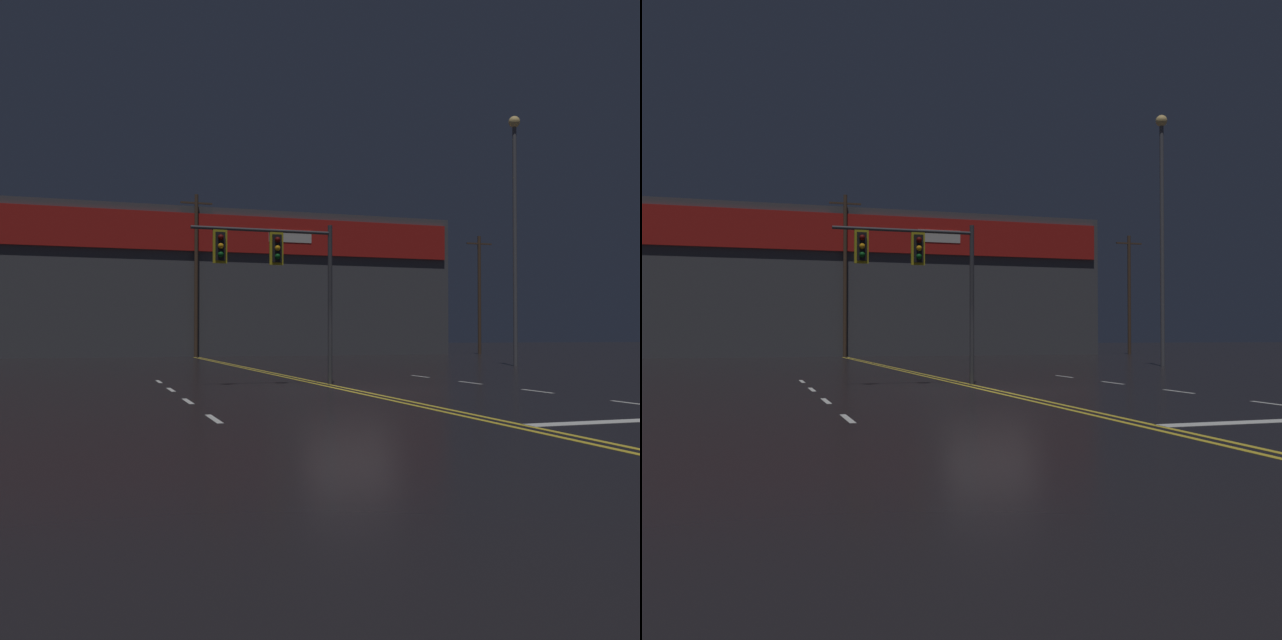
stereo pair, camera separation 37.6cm
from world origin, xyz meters
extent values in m
plane|color=black|center=(0.00, 0.00, 0.00)|extent=(200.00, 200.00, 0.00)
cube|color=gold|center=(-0.15, 0.00, 0.00)|extent=(0.12, 60.00, 0.01)
cube|color=gold|center=(0.15, 0.00, 0.00)|extent=(0.12, 60.00, 0.01)
cube|color=silver|center=(-4.71, -5.40, 0.00)|extent=(0.12, 1.40, 0.01)
cube|color=silver|center=(-4.71, -1.80, 0.00)|extent=(0.12, 1.40, 0.01)
cube|color=silver|center=(-4.71, 1.80, 0.00)|extent=(0.12, 1.40, 0.01)
cube|color=silver|center=(-4.71, 5.40, 0.00)|extent=(0.12, 1.40, 0.01)
cube|color=silver|center=(4.71, -5.40, 0.00)|extent=(0.12, 1.40, 0.01)
cube|color=silver|center=(4.71, -1.80, 0.00)|extent=(0.12, 1.40, 0.01)
cube|color=silver|center=(4.71, 1.80, 0.00)|extent=(0.12, 1.40, 0.01)
cube|color=silver|center=(4.71, 5.40, 0.00)|extent=(0.12, 1.40, 0.01)
cylinder|color=#38383D|center=(0.20, 2.42, 2.47)|extent=(0.14, 0.14, 4.93)
cylinder|color=#38383D|center=(-1.95, 2.42, 4.68)|extent=(4.29, 0.10, 0.10)
cube|color=black|center=(-1.52, 2.42, 4.14)|extent=(0.28, 0.24, 0.84)
cube|color=gold|center=(-1.52, 2.42, 4.14)|extent=(0.42, 0.08, 0.99)
sphere|color=#500705|center=(-1.52, 2.26, 4.39)|extent=(0.17, 0.17, 0.17)
sphere|color=orange|center=(-1.52, 2.26, 4.14)|extent=(0.17, 0.17, 0.17)
sphere|color=#084513|center=(-1.52, 2.26, 3.89)|extent=(0.17, 0.17, 0.17)
cube|color=black|center=(-3.24, 2.42, 4.14)|extent=(0.28, 0.24, 0.84)
cube|color=gold|center=(-3.24, 2.42, 4.14)|extent=(0.42, 0.08, 0.99)
sphere|color=#500705|center=(-3.24, 2.26, 4.39)|extent=(0.17, 0.17, 0.17)
sphere|color=orange|center=(-3.24, 2.26, 4.14)|extent=(0.17, 0.17, 0.17)
sphere|color=#084513|center=(-3.24, 2.26, 3.89)|extent=(0.17, 0.17, 0.17)
cylinder|color=#59595E|center=(12.91, 11.68, 5.91)|extent=(0.20, 0.20, 11.82)
sphere|color=#F9D17A|center=(12.91, 11.68, 11.99)|extent=(0.56, 0.56, 0.56)
cube|color=#4C4C51|center=(0.00, 36.40, 5.26)|extent=(39.64, 10.00, 10.51)
cube|color=red|center=(0.00, 31.30, 8.67)|extent=(38.85, 0.20, 2.63)
cube|color=white|center=(6.94, 31.25, 8.67)|extent=(3.20, 0.16, 0.90)
cylinder|color=#4C3828|center=(0.14, 31.08, 5.64)|extent=(0.26, 0.26, 11.28)
cube|color=#4C3828|center=(0.14, 31.08, 10.68)|extent=(2.20, 0.12, 0.12)
cylinder|color=#4C3828|center=(22.40, 31.08, 4.66)|extent=(0.26, 0.26, 9.32)
cube|color=#4C3828|center=(22.40, 31.08, 8.72)|extent=(2.20, 0.12, 0.12)
camera|label=1|loc=(-6.89, -18.42, 1.55)|focal=40.00mm
camera|label=2|loc=(-6.54, -18.53, 1.55)|focal=40.00mm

